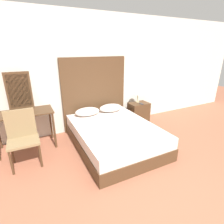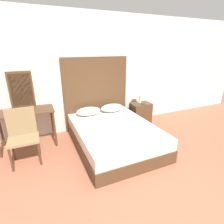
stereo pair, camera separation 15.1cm
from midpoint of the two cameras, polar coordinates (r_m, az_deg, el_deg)
name	(u,v)px [view 1 (the left image)]	position (r m, az deg, el deg)	size (l,w,h in m)	color
ground_plane	(158,200)	(2.70, 13.14, -26.23)	(16.00, 16.00, 0.00)	#9E5B42
wall_back	(88,74)	(4.26, -8.82, 12.10)	(10.00, 0.06, 2.70)	silver
bed	(114,135)	(3.65, -0.48, -7.64)	(1.52, 2.02, 0.46)	#4C331E
headboard	(95,94)	(4.32, -6.63, 5.84)	(1.60, 0.05, 1.74)	#4C331E
pillow_left	(87,112)	(4.08, -9.10, 0.12)	(0.57, 0.38, 0.18)	silver
pillow_right	(111,108)	(4.29, -1.47, 1.37)	(0.57, 0.38, 0.18)	silver
phone_on_bed	(119,122)	(3.67, 1.00, -3.33)	(0.15, 0.16, 0.01)	#B7B7BC
nightstand	(138,113)	(4.74, 7.74, -0.35)	(0.52, 0.36, 0.57)	#4C331E
table_lamp	(138,92)	(4.63, 7.54, 6.54)	(0.24, 0.24, 0.36)	tan
phone_on_nightstand	(141,104)	(4.58, 8.64, 2.71)	(0.09, 0.16, 0.01)	#232328
vanity_desk	(24,118)	(3.82, -27.88, -1.78)	(1.09, 0.55, 0.78)	#4C331E
vanity_mirror	(19,91)	(3.93, -29.06, 6.08)	(0.46, 0.03, 0.73)	#4C331E
chair	(22,134)	(3.39, -28.37, -6.45)	(0.50, 0.41, 0.97)	olive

